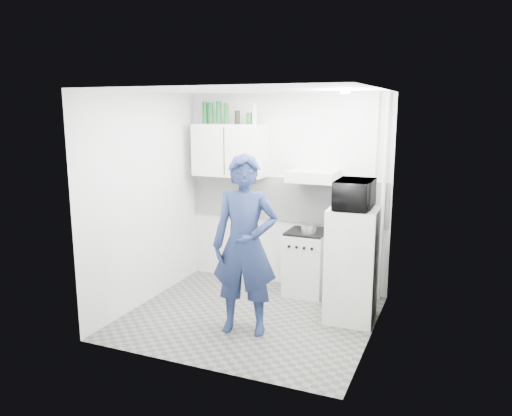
% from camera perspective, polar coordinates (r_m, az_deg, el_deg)
% --- Properties ---
extents(floor, '(2.80, 2.80, 0.00)m').
position_cam_1_polar(floor, '(6.00, -0.76, -12.36)').
color(floor, '#605F55').
rests_on(floor, ground).
extents(ceiling, '(2.80, 2.80, 0.00)m').
position_cam_1_polar(ceiling, '(5.49, -0.84, 13.32)').
color(ceiling, white).
rests_on(ceiling, wall_back).
extents(wall_back, '(2.80, 0.00, 2.80)m').
position_cam_1_polar(wall_back, '(6.75, 3.44, 1.86)').
color(wall_back, silver).
rests_on(wall_back, floor).
extents(wall_left, '(0.00, 2.60, 2.60)m').
position_cam_1_polar(wall_left, '(6.28, -12.59, 0.89)').
color(wall_left, silver).
rests_on(wall_left, floor).
extents(wall_right, '(0.00, 2.60, 2.60)m').
position_cam_1_polar(wall_right, '(5.21, 13.46, -1.27)').
color(wall_right, silver).
rests_on(wall_right, floor).
extents(person, '(0.79, 0.59, 1.95)m').
position_cam_1_polar(person, '(5.33, -1.27, -4.30)').
color(person, '#1B274B').
rests_on(person, floor).
extents(stove, '(0.51, 0.51, 0.82)m').
position_cam_1_polar(stove, '(6.61, 5.74, -6.33)').
color(stove, silver).
rests_on(stove, floor).
extents(fridge, '(0.57, 0.57, 1.31)m').
position_cam_1_polar(fridge, '(5.81, 10.89, -6.42)').
color(fridge, white).
rests_on(fridge, floor).
extents(stove_top, '(0.49, 0.49, 0.03)m').
position_cam_1_polar(stove_top, '(6.49, 5.82, -2.76)').
color(stove_top, black).
rests_on(stove_top, stove).
extents(saucepan, '(0.19, 0.19, 0.11)m').
position_cam_1_polar(saucepan, '(6.40, 6.06, -2.34)').
color(saucepan, silver).
rests_on(saucepan, stove_top).
extents(microwave, '(0.59, 0.41, 0.32)m').
position_cam_1_polar(microwave, '(5.62, 11.20, 1.55)').
color(microwave, black).
rests_on(microwave, fridge).
extents(bottle_a, '(0.07, 0.07, 0.30)m').
position_cam_1_polar(bottle_a, '(6.95, -5.85, 10.79)').
color(bottle_a, '#144C1E').
rests_on(bottle_a, upper_cabinet).
extents(bottle_b, '(0.07, 0.07, 0.28)m').
position_cam_1_polar(bottle_b, '(6.91, -5.22, 10.73)').
color(bottle_b, '#144C1E').
rests_on(bottle_b, upper_cabinet).
extents(bottle_c, '(0.07, 0.07, 0.30)m').
position_cam_1_polar(bottle_c, '(6.85, -4.28, 10.82)').
color(bottle_c, '#144C1E').
rests_on(bottle_c, upper_cabinet).
extents(bottle_d, '(0.06, 0.06, 0.28)m').
position_cam_1_polar(bottle_d, '(6.80, -3.42, 10.72)').
color(bottle_d, '#144C1E').
rests_on(bottle_d, upper_cabinet).
extents(canister_a, '(0.07, 0.07, 0.18)m').
position_cam_1_polar(canister_a, '(6.73, -2.15, 10.32)').
color(canister_a, black).
rests_on(canister_a, upper_cabinet).
extents(canister_b, '(0.08, 0.08, 0.15)m').
position_cam_1_polar(canister_b, '(6.66, -0.78, 10.19)').
color(canister_b, '#144C1E').
rests_on(canister_b, upper_cabinet).
extents(bottle_e, '(0.07, 0.07, 0.27)m').
position_cam_1_polar(bottle_e, '(6.63, -0.16, 10.71)').
color(bottle_e, '#B2B7BC').
rests_on(bottle_e, upper_cabinet).
extents(upper_cabinet, '(1.00, 0.35, 0.70)m').
position_cam_1_polar(upper_cabinet, '(6.80, -3.01, 6.61)').
color(upper_cabinet, white).
rests_on(upper_cabinet, wall_back).
extents(range_hood, '(0.60, 0.50, 0.14)m').
position_cam_1_polar(range_hood, '(6.33, 6.57, 3.65)').
color(range_hood, silver).
rests_on(range_hood, wall_back).
extents(backsplash, '(2.74, 0.03, 0.60)m').
position_cam_1_polar(backsplash, '(6.75, 3.39, 1.00)').
color(backsplash, white).
rests_on(backsplash, wall_back).
extents(pipe_a, '(0.05, 0.05, 2.60)m').
position_cam_1_polar(pipe_a, '(6.36, 14.31, 0.95)').
color(pipe_a, silver).
rests_on(pipe_a, floor).
extents(pipe_b, '(0.04, 0.04, 2.60)m').
position_cam_1_polar(pipe_b, '(6.38, 13.25, 1.03)').
color(pipe_b, silver).
rests_on(pipe_b, floor).
extents(ceiling_spot_fixture, '(0.10, 0.10, 0.02)m').
position_cam_1_polar(ceiling_spot_fixture, '(5.37, 10.14, 12.88)').
color(ceiling_spot_fixture, white).
rests_on(ceiling_spot_fixture, ceiling).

